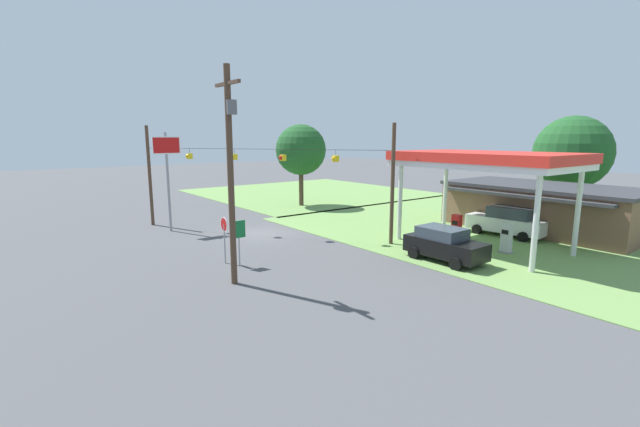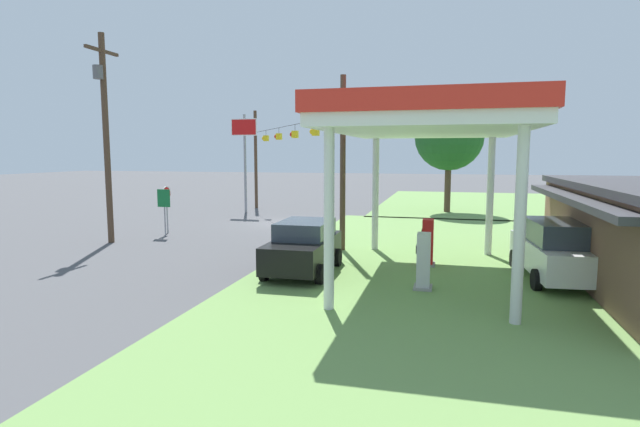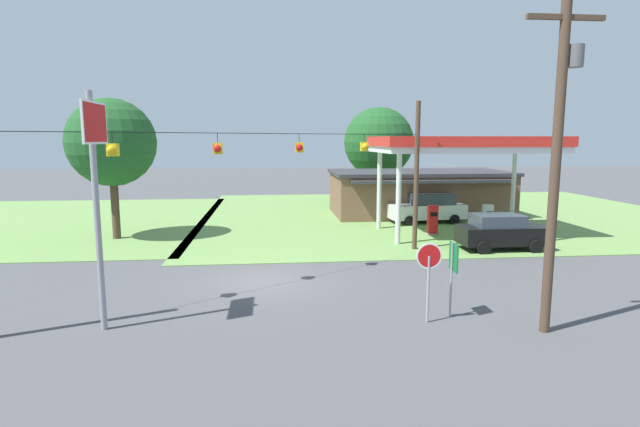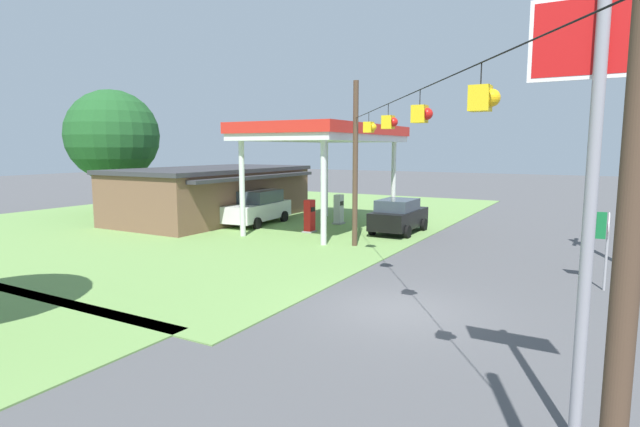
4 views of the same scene
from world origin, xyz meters
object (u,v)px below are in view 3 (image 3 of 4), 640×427
Objects in this scene: fuel_pump_far at (487,220)px; fuel_pump_near at (432,221)px; gas_station_store at (418,193)px; stop_sign_overhead at (96,165)px; utility_pole_main at (558,147)px; stop_sign_roadside at (429,265)px; car_at_pumps_rear at (428,208)px; tree_behind_station at (379,142)px; tree_west_verge at (111,143)px; gas_station_canopy at (463,146)px; route_sign at (453,264)px; car_at_pumps_front at (501,232)px.

fuel_pump_near is at bearing 180.00° from fuel_pump_far.
stop_sign_overhead reaches higher than gas_station_store.
utility_pole_main is at bearing -97.41° from gas_station_store.
stop_sign_overhead is 0.72× the size of utility_pole_main.
fuel_pump_far is 15.91m from stop_sign_roadside.
car_at_pumps_rear reaches higher than fuel_pump_far.
tree_behind_station reaches higher than tree_west_verge.
stop_sign_roadside is at bearing -46.89° from tree_west_verge.
gas_station_store is 1.33× the size of utility_pole_main.
tree_west_verge is at bearing 178.04° from gas_station_canopy.
route_sign is at bearing 0.07° from stop_sign_overhead.
stop_sign_overhead is (-14.36, -13.32, 4.04)m from fuel_pump_near.
car_at_pumps_rear is 18.81m from stop_sign_roadside.
stop_sign_roadside is at bearing -2.26° from stop_sign_overhead.
stop_sign_overhead is 13.03m from utility_pole_main.
gas_station_store is at bearing 76.03° from route_sign.
utility_pole_main reaches higher than route_sign.
gas_station_store is at bearing -101.88° from car_at_pumps_rear.
gas_station_store is 7.24× the size of fuel_pump_far.
tree_west_verge is at bearing 178.19° from fuel_pump_far.
gas_station_canopy is 14.80m from route_sign.
car_at_pumps_rear is at bearing 118.66° from fuel_pump_far.
gas_station_canopy is at bearing 67.75° from route_sign.
fuel_pump_far is 4.78m from car_at_pumps_rear.
tree_behind_station is (4.77, 29.24, 3.51)m from stop_sign_roadside.
car_at_pumps_rear reaches higher than car_at_pumps_front.
car_at_pumps_front is (-1.18, -4.18, 0.10)m from fuel_pump_far.
gas_station_store is at bearing -79.08° from tree_behind_station.
route_sign is at bearing -105.80° from fuel_pump_near.
gas_station_canopy reaches higher than stop_sign_roadside.
gas_station_canopy is 1.96× the size of car_at_pumps_rear.
fuel_pump_near is at bearing 84.50° from utility_pole_main.
tree_behind_station reaches higher than fuel_pump_near.
car_at_pumps_front is at bearing 92.70° from car_at_pumps_rear.
tree_west_verge is (-19.68, -7.36, 3.76)m from gas_station_store.
gas_station_store is at bearing 92.56° from car_at_pumps_front.
utility_pole_main is at bearing -109.18° from car_at_pumps_front.
car_at_pumps_rear is at bearing 74.55° from route_sign.
utility_pole_main is 30.34m from tree_behind_station.
car_at_pumps_rear is 12.17m from tree_behind_station.
car_at_pumps_rear is 18.17m from route_sign.
tree_behind_station is (3.86, 28.84, 3.61)m from route_sign.
car_at_pumps_rear is at bearing 10.36° from tree_west_verge.
fuel_pump_near is at bearing -90.36° from tree_behind_station.
gas_station_canopy is 1.29× the size of tree_west_verge.
fuel_pump_near is 4.71m from car_at_pumps_front.
fuel_pump_far is 15.12m from route_sign.
route_sign reaches higher than car_at_pumps_rear.
car_at_pumps_front is at bearing -13.45° from tree_west_verge.
gas_station_canopy is 0.79× the size of gas_station_store.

